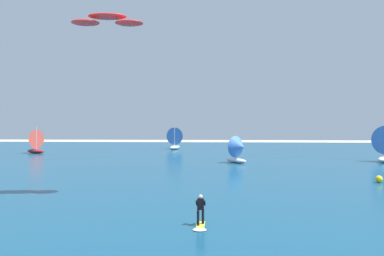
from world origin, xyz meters
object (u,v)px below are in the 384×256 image
(sailboat_leading, at_px, (239,149))
(kitesurfer, at_px, (200,215))
(sailboat_center_horizon, at_px, (176,138))
(sailboat_mid_left, at_px, (34,141))
(kite, at_px, (107,20))
(marker_buoy, at_px, (379,179))

(sailboat_leading, bearing_deg, kitesurfer, -97.58)
(sailboat_center_horizon, height_order, sailboat_mid_left, sailboat_center_horizon)
(kite, relative_size, sailboat_leading, 1.33)
(kitesurfer, xyz_separation_m, sailboat_leading, (4.17, 31.34, 1.25))
(kite, relative_size, sailboat_mid_left, 1.16)
(sailboat_leading, relative_size, marker_buoy, 6.18)
(kite, relative_size, sailboat_center_horizon, 1.11)
(sailboat_mid_left, distance_m, marker_buoy, 55.11)
(sailboat_center_horizon, xyz_separation_m, marker_buoy, (22.29, -41.15, -1.89))
(kitesurfer, relative_size, sailboat_center_horizon, 0.41)
(kite, height_order, sailboat_leading, kite)
(sailboat_center_horizon, height_order, sailboat_leading, sailboat_center_horizon)
(kitesurfer, height_order, marker_buoy, kitesurfer)
(kitesurfer, height_order, sailboat_center_horizon, sailboat_center_horizon)
(kite, xyz_separation_m, marker_buoy, (22.79, 7.91, -12.64))
(sailboat_mid_left, relative_size, marker_buoy, 7.06)
(kitesurfer, bearing_deg, sailboat_mid_left, 123.53)
(sailboat_leading, bearing_deg, sailboat_mid_left, 157.33)
(sailboat_center_horizon, distance_m, sailboat_leading, 27.54)
(kitesurfer, bearing_deg, sailboat_leading, 82.42)
(kitesurfer, distance_m, kite, 16.15)
(sailboat_mid_left, bearing_deg, marker_buoy, -33.22)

